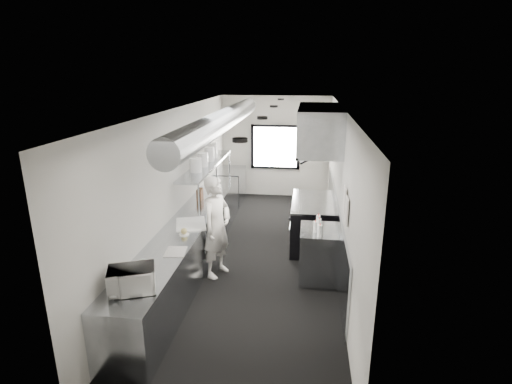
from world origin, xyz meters
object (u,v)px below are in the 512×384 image
(bottle_station, at_px, (319,254))
(line_cook, at_px, (217,227))
(plate_stack_d, at_px, (212,151))
(squeeze_bottle_d, at_px, (318,221))
(microwave, at_px, (132,280))
(plate_stack_c, at_px, (209,154))
(prep_counter, at_px, (191,242))
(squeeze_bottle_c, at_px, (319,224))
(knife_block, at_px, (200,194))
(cutting_board, at_px, (191,224))
(pass_shelf, at_px, (207,165))
(exhaust_hood, at_px, (319,129))
(squeeze_bottle_b, at_px, (315,227))
(range, at_px, (312,223))
(far_work_table, at_px, (230,186))
(plate_stack_b, at_px, (203,160))
(small_plate, at_px, (184,234))
(squeeze_bottle_a, at_px, (320,231))
(squeeze_bottle_e, at_px, (319,219))
(deli_tub_b, at_px, (142,264))
(deli_tub_a, at_px, (132,269))
(plate_stack_a, at_px, (196,165))

(bottle_station, bearing_deg, line_cook, -177.25)
(plate_stack_d, xyz_separation_m, squeeze_bottle_d, (2.33, -2.16, -0.74))
(microwave, xyz_separation_m, plate_stack_c, (-0.06, 4.24, 0.67))
(prep_counter, bearing_deg, squeeze_bottle_c, -4.71)
(knife_block, bearing_deg, plate_stack_d, 86.61)
(cutting_board, bearing_deg, pass_shelf, 94.30)
(exhaust_hood, distance_m, squeeze_bottle_b, 2.07)
(range, xyz_separation_m, cutting_board, (-2.10, -1.47, 0.44))
(bottle_station, bearing_deg, knife_block, 151.47)
(exhaust_hood, xyz_separation_m, pass_shelf, (-2.29, 0.30, -0.86))
(far_work_table, relative_size, squeeze_bottle_d, 6.05)
(far_work_table, bearing_deg, line_cook, -82.14)
(range, xyz_separation_m, squeeze_bottle_c, (0.09, -1.39, 0.52))
(exhaust_hood, relative_size, pass_shelf, 0.73)
(plate_stack_b, height_order, squeeze_bottle_b, plate_stack_b)
(small_plate, bearing_deg, far_work_table, 91.40)
(plate_stack_c, distance_m, squeeze_bottle_a, 3.35)
(plate_stack_d, bearing_deg, knife_block, -93.10)
(prep_counter, bearing_deg, line_cook, -27.32)
(plate_stack_b, xyz_separation_m, squeeze_bottle_a, (2.35, -1.76, -0.71))
(cutting_board, height_order, squeeze_bottle_b, squeeze_bottle_b)
(bottle_station, height_order, squeeze_bottle_a, squeeze_bottle_a)
(squeeze_bottle_e, bearing_deg, exhaust_hood, 91.41)
(far_work_table, distance_m, plate_stack_d, 2.07)
(deli_tub_b, relative_size, cutting_board, 0.20)
(plate_stack_c, xyz_separation_m, plate_stack_d, (-0.01, 0.30, 0.02))
(far_work_table, height_order, knife_block, knife_block)
(squeeze_bottle_b, xyz_separation_m, squeeze_bottle_e, (0.06, 0.39, -0.01))
(plate_stack_b, relative_size, squeeze_bottle_b, 1.50)
(prep_counter, distance_m, bottle_station, 2.31)
(exhaust_hood, height_order, range, exhaust_hood)
(exhaust_hood, relative_size, squeeze_bottle_b, 11.76)
(range, xyz_separation_m, microwave, (-2.18, -3.65, 0.58))
(far_work_table, relative_size, squeeze_bottle_e, 7.14)
(microwave, distance_m, squeeze_bottle_a, 3.00)
(microwave, height_order, squeeze_bottle_e, microwave)
(plate_stack_b, xyz_separation_m, squeeze_bottle_c, (2.34, -1.45, -0.72))
(knife_block, bearing_deg, squeeze_bottle_d, -26.88)
(small_plate, height_order, squeeze_bottle_a, squeeze_bottle_a)
(range, distance_m, deli_tub_a, 4.03)
(bottle_station, distance_m, plate_stack_a, 2.86)
(microwave, bearing_deg, line_cook, 54.45)
(deli_tub_b, bearing_deg, plate_stack_c, 89.00)
(deli_tub_a, relative_size, cutting_board, 0.21)
(small_plate, relative_size, plate_stack_c, 0.53)
(pass_shelf, xyz_separation_m, small_plate, (0.15, -2.21, -0.63))
(range, relative_size, cutting_board, 2.43)
(far_work_table, relative_size, squeeze_bottle_a, 6.03)
(range, height_order, deli_tub_b, deli_tub_b)
(pass_shelf, bearing_deg, deli_tub_b, -91.32)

